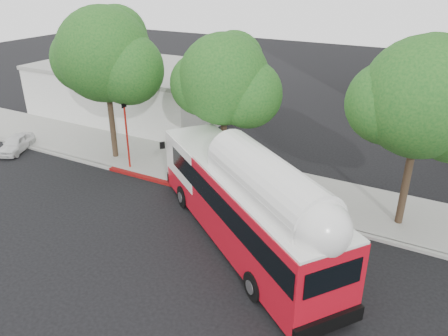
{
  "coord_description": "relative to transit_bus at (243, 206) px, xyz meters",
  "views": [
    {
      "loc": [
        10.28,
        -14.66,
        11.66
      ],
      "look_at": [
        0.65,
        3.0,
        2.38
      ],
      "focal_mm": 35.0,
      "sensor_mm": 36.0,
      "label": 1
    }
  ],
  "objects": [
    {
      "name": "curb_strip",
      "position": [
        -2.87,
        3.22,
        -1.85
      ],
      "size": [
        60.0,
        0.3,
        0.15
      ],
      "primitive_type": "cube",
      "color": "gray",
      "rests_on": "ground"
    },
    {
      "name": "street_tree_mid",
      "position": [
        -3.47,
        5.38,
        3.98
      ],
      "size": [
        5.75,
        5.0,
        8.62
      ],
      "color": "#2D2116",
      "rests_on": "ground"
    },
    {
      "name": "street_tree_left",
      "position": [
        -11.4,
        4.88,
        4.68
      ],
      "size": [
        6.67,
        5.8,
        9.74
      ],
      "color": "#2D2116",
      "rests_on": "ground"
    },
    {
      "name": "street_tree_right",
      "position": [
        6.57,
        5.18,
        4.33
      ],
      "size": [
        6.21,
        5.4,
        9.18
      ],
      "color": "#2D2116",
      "rests_on": "ground"
    },
    {
      "name": "transit_bus",
      "position": [
        0.0,
        0.0,
        0.0
      ],
      "size": [
        12.61,
        10.22,
        4.12
      ],
      "rotation": [
        0.0,
        0.0,
        -0.64
      ],
      "color": "red",
      "rests_on": "ground"
    },
    {
      "name": "signal_pole",
      "position": [
        -9.88,
        3.88,
        0.28
      ],
      "size": [
        0.12,
        0.41,
        4.29
      ],
      "color": "red",
      "rests_on": "ground"
    },
    {
      "name": "ground",
      "position": [
        -2.87,
        -0.68,
        -1.93
      ],
      "size": [
        120.0,
        120.0,
        0.0
      ],
      "primitive_type": "plane",
      "color": "black",
      "rests_on": "ground"
    },
    {
      "name": "red_curb_segment",
      "position": [
        -5.87,
        3.22,
        -1.85
      ],
      "size": [
        10.0,
        0.32,
        0.16
      ],
      "primitive_type": "cube",
      "color": "maroon",
      "rests_on": "ground"
    },
    {
      "name": "low_commercial_bldg",
      "position": [
        -16.87,
        13.32,
        0.23
      ],
      "size": [
        16.2,
        10.2,
        4.25
      ],
      "color": "silver",
      "rests_on": "ground"
    },
    {
      "name": "parked_car",
      "position": [
        -18.69,
        2.41,
        -1.35
      ],
      "size": [
        3.64,
        2.58,
        1.15
      ],
      "primitive_type": "imported",
      "rotation": [
        0.0,
        0.0,
        0.4
      ],
      "color": "silver",
      "rests_on": "ground"
    },
    {
      "name": "sidewalk",
      "position": [
        -2.87,
        5.82,
        -1.85
      ],
      "size": [
        60.0,
        5.0,
        0.15
      ],
      "primitive_type": "cube",
      "color": "gray",
      "rests_on": "ground"
    }
  ]
}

